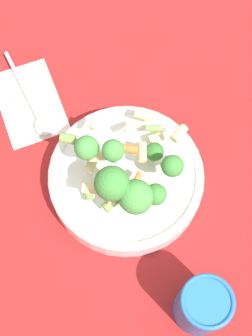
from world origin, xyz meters
TOP-DOWN VIEW (x-y plane):
  - ground_plane at (0.00, 0.00)m, footprint 3.00×3.00m
  - bowl at (0.00, 0.00)m, footprint 0.23×0.23m
  - pasta_salad at (0.02, 0.01)m, footprint 0.18×0.18m
  - cup at (0.16, 0.14)m, footprint 0.07×0.07m
  - napkin at (-0.10, -0.19)m, footprint 0.18×0.17m
  - spoon at (-0.09, -0.18)m, footprint 0.15×0.13m

SIDE VIEW (x-z plane):
  - ground_plane at x=0.00m, z-range 0.00..0.00m
  - napkin at x=-0.10m, z-range 0.00..0.01m
  - spoon at x=-0.09m, z-range 0.01..0.02m
  - bowl at x=0.00m, z-range 0.00..0.04m
  - cup at x=0.16m, z-range 0.00..0.10m
  - pasta_salad at x=0.02m, z-range 0.05..0.15m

